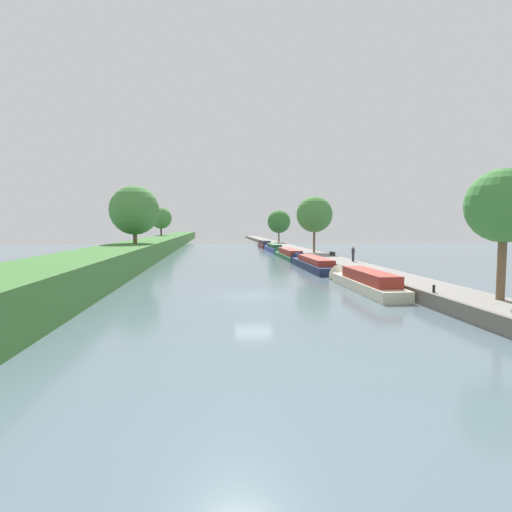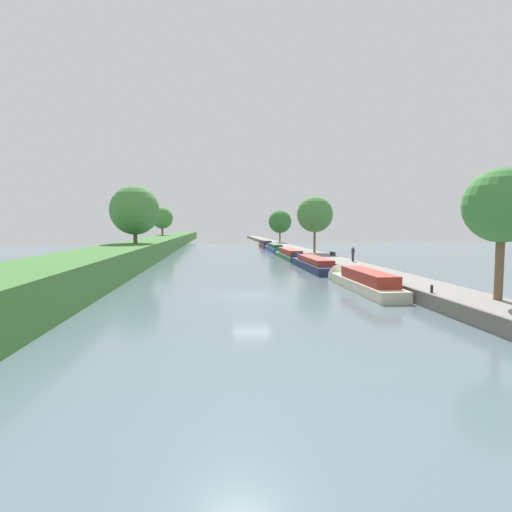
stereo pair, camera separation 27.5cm
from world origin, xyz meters
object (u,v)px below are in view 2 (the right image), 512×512
Objects in this scene: narrowboat_maroon at (265,245)px; narrowboat_cream at (362,281)px; mooring_bollard_far at (271,242)px; narrowboat_green at (288,254)px; narrowboat_navy at (311,263)px; park_bench at (333,253)px; narrowboat_blue at (274,248)px; person_walking at (353,253)px; mooring_bollard_near at (432,289)px.

narrowboat_cream is at bearing -89.88° from narrowboat_maroon.
narrowboat_green is at bearing -93.44° from mooring_bollard_far.
narrowboat_navy is 14.88m from narrowboat_green.
narrowboat_navy reaches higher than park_bench.
narrowboat_blue is 30.14× the size of mooring_bollard_far.
narrowboat_green is 32.91× the size of mooring_bollard_far.
person_walking is (4.18, 14.05, 1.08)m from narrowboat_cream.
park_bench is (4.62, -35.33, 0.53)m from narrowboat_maroon.
mooring_bollard_far is (2.07, 47.83, 0.47)m from narrowboat_navy.
person_walking reaches higher than park_bench.
park_bench is at bearing -78.51° from narrowboat_blue.
narrowboat_green is 8.30m from park_bench.
park_bench is at bearing -82.55° from narrowboat_maroon.
person_walking is 48.68m from mooring_bollard_far.
mooring_bollard_far is (1.87, 17.20, 0.45)m from narrowboat_blue.
narrowboat_green is at bearing 124.60° from park_bench.
narrowboat_navy is 47.87m from mooring_bollard_far.
narrowboat_cream is at bearing -91.63° from mooring_bollard_far.
narrowboat_blue reaches higher than narrowboat_green.
narrowboat_blue is at bearing 90.11° from narrowboat_cream.
park_bench is (4.79, 8.06, 0.59)m from narrowboat_navy.
park_bench is (0.32, 8.85, -0.53)m from person_walking.
narrowboat_cream reaches higher than park_bench.
person_walking is at bearing -82.27° from narrowboat_blue.
narrowboat_maroon reaches higher than park_bench.
mooring_bollard_near is at bearing -86.87° from narrowboat_green.
narrowboat_maroon is at bearing 90.16° from narrowboat_blue.
narrowboat_navy reaches higher than narrowboat_green.
park_bench reaches higher than mooring_bollard_near.
narrowboat_blue is at bearing 89.59° from narrowboat_green.
narrowboat_cream is 6.81m from mooring_bollard_near.
narrowboat_maroon reaches higher than narrowboat_green.
person_walking reaches higher than narrowboat_cream.
mooring_bollard_far is at bearing 83.80° from narrowboat_blue.
narrowboat_navy is at bearing -90.36° from narrowboat_green.
narrowboat_blue is 31.72m from person_walking.
narrowboat_maroon is at bearing 95.56° from person_walking.
person_walking is (4.47, -0.79, 1.12)m from narrowboat_navy.
narrowboat_maroon is at bearing 91.68° from mooring_bollard_near.
narrowboat_cream is 0.79× the size of narrowboat_navy.
narrowboat_green reaches higher than mooring_bollard_far.
park_bench reaches higher than mooring_bollard_far.
narrowboat_cream is at bearing 105.23° from mooring_bollard_near.
narrowboat_green is (0.09, 14.88, -0.01)m from narrowboat_navy.
mooring_bollard_near is (-2.40, -20.61, -0.65)m from person_walking.
narrowboat_navy is 9.69× the size of park_bench.
park_bench is (2.72, 29.46, 0.12)m from mooring_bollard_near.
narrowboat_blue is at bearing 92.06° from mooring_bollard_near.
narrowboat_navy is 1.39× the size of narrowboat_maroon.
narrowboat_maroon is at bearing -113.24° from mooring_bollard_far.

